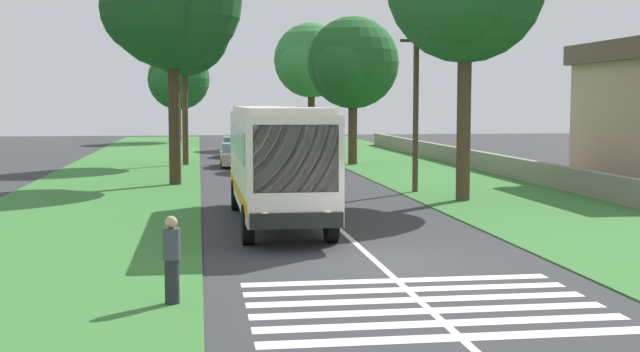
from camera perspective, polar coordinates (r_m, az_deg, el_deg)
The scene contains 17 objects.
ground at distance 20.27m, azimuth 4.07°, elevation -6.04°, with size 160.00×160.00×0.00m, color #333335.
grass_verge_left at distance 34.88m, azimuth -14.67°, elevation -1.50°, with size 120.00×8.00×0.04m, color #387533.
grass_verge_right at distance 36.82m, azimuth 11.61°, elevation -1.10°, with size 120.00×8.00×0.04m, color #387533.
centre_line at distance 34.91m, azimuth -1.17°, elevation -1.35°, with size 110.00×0.16×0.01m, color silver.
coach_bus at distance 26.90m, azimuth -2.97°, elevation 1.31°, with size 11.16×2.62×3.73m.
zebra_crossing at distance 16.46m, azimuth 7.07°, elevation -8.66°, with size 4.95×6.80×0.01m.
trailing_car_0 at distance 43.58m, azimuth -0.38°, elevation 0.79°, with size 4.30×1.78×1.43m.
trailing_car_1 at distance 50.91m, azimuth -5.74°, elevation 1.38°, with size 4.30×1.78×1.43m.
trailing_car_2 at distance 60.05m, azimuth -5.77°, elevation 1.93°, with size 4.30×1.78×1.43m.
roadside_tree_left_0 at distance 39.98m, azimuth -10.25°, elevation 11.40°, with size 7.49×6.39×11.71m.
roadside_tree_left_1 at distance 82.63m, azimuth -9.62°, elevation 6.37°, with size 7.18×5.92×9.01m.
roadside_tree_left_2 at distance 52.61m, azimuth -9.31°, elevation 9.59°, with size 6.46×5.62×11.04m.
roadside_tree_right_1 at distance 52.26m, azimuth 2.08°, elevation 7.48°, with size 6.77×5.64×9.08m.
roadside_tree_right_2 at distance 72.76m, azimuth -0.72°, elevation 7.70°, with size 7.56×6.40×10.62m.
utility_pole at distance 36.23m, azimuth 6.51°, elevation 4.70°, with size 0.24×1.40×7.04m.
roadside_wall at distance 42.63m, azimuth 13.65°, elevation 0.42°, with size 70.00×0.40×1.04m, color gray.
pedestrian at distance 16.37m, azimuth -10.01°, elevation -5.53°, with size 0.34×0.34×1.69m.
Camera 1 is at (-19.43, 4.24, 3.89)m, focal length 47.26 mm.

